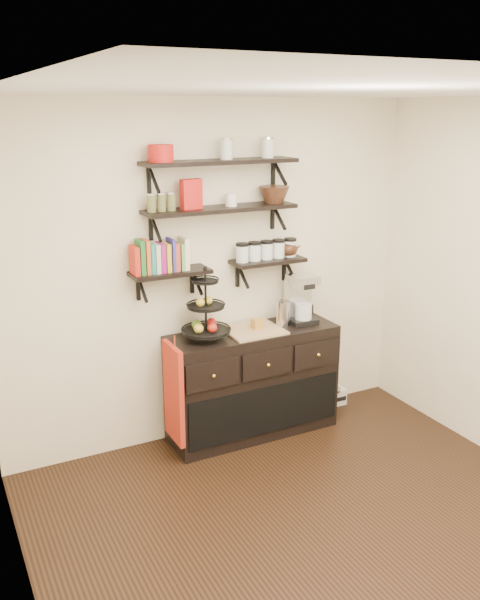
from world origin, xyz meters
The scene contains 22 objects.
floor centered at (0.00, 0.00, 0.00)m, with size 3.50×3.50×0.00m, color black.
ceiling centered at (0.00, 0.00, 2.70)m, with size 3.50×3.50×0.02m, color white.
back_wall centered at (0.00, 1.75, 1.35)m, with size 3.50×0.02×2.70m, color white.
left_wall centered at (-1.75, 0.00, 1.35)m, with size 0.02×3.50×2.70m, color white.
shelf_top centered at (0.00, 1.62, 2.23)m, with size 1.20×0.27×0.23m.
shelf_mid centered at (0.00, 1.62, 1.88)m, with size 1.20×0.27×0.23m.
shelf_low_left centered at (-0.42, 1.63, 1.43)m, with size 0.60×0.25×0.23m.
shelf_low_right centered at (0.42, 1.63, 1.43)m, with size 0.60×0.25×0.23m.
cookbooks centered at (-0.49, 1.63, 1.57)m, with size 0.40×0.15×0.26m.
glass_canisters centered at (0.41, 1.63, 1.51)m, with size 0.54×0.10×0.13m.
sideboard centered at (0.23, 1.51, 0.45)m, with size 1.40×0.50×0.92m.
fruit_stand centered at (-0.18, 1.52, 1.09)m, with size 0.37×0.37×0.55m.
candle centered at (0.27, 1.51, 0.96)m, with size 0.08×0.08×0.08m, color #A77626.
coffee_maker centered at (0.69, 1.54, 1.09)m, with size 0.23×0.22×0.41m.
thermal_carafe centered at (0.49, 1.49, 1.01)m, with size 0.11×0.11×0.22m, color silver.
apron centered at (-0.50, 1.41, 0.55)m, with size 0.04×0.33×0.77m, color maroon.
radio centered at (1.11, 1.64, 0.08)m, with size 0.27×0.18×0.16m.
recipe_box centered at (-0.24, 1.61, 2.01)m, with size 0.16×0.06×0.22m, color red.
walnut_bowl centered at (0.46, 1.61, 1.96)m, with size 0.24×0.24×0.13m, color black, non-canonical shape.
ramekins centered at (0.09, 1.61, 1.95)m, with size 0.09×0.09×0.10m, color white.
teapot centered at (0.62, 1.63, 1.52)m, with size 0.19×0.14×0.14m, color #371E10, non-canonical shape.
red_pot centered at (-0.46, 1.61, 2.31)m, with size 0.18×0.18×0.12m, color red.
Camera 1 is at (-2.05, -2.72, 2.61)m, focal length 38.00 mm.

